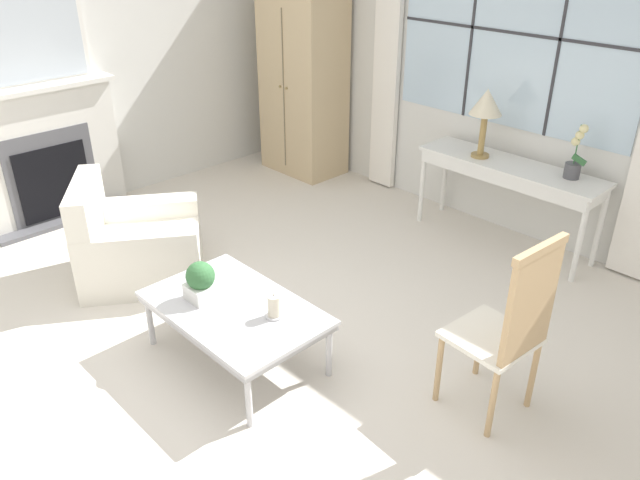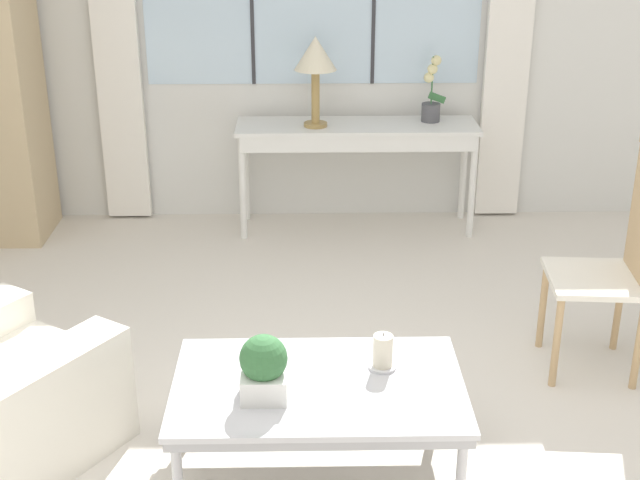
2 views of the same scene
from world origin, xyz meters
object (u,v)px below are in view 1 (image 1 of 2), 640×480
(fireplace, at_px, (42,142))
(armoire, at_px, (303,79))
(coffee_table, at_px, (234,311))
(pillar_candle, at_px, (274,307))
(side_chair_wooden, at_px, (511,323))
(potted_plant_small, at_px, (201,281))
(potted_orchid, at_px, (575,159))
(table_lamp, at_px, (486,105))
(console_table, at_px, (510,173))
(armchair_upholstered, at_px, (137,246))

(fireplace, xyz_separation_m, armoire, (0.70, 2.56, 0.26))
(fireplace, distance_m, coffee_table, 2.92)
(pillar_candle, bearing_deg, coffee_table, -157.61)
(side_chair_wooden, bearing_deg, armoire, 153.30)
(fireplace, height_order, potted_plant_small, fireplace)
(fireplace, bearing_deg, potted_orchid, 36.02)
(potted_plant_small, height_order, pillar_candle, potted_plant_small)
(table_lamp, distance_m, side_chair_wooden, 2.38)
(console_table, distance_m, coffee_table, 2.70)
(potted_orchid, bearing_deg, console_table, -172.34)
(coffee_table, height_order, potted_plant_small, potted_plant_small)
(table_lamp, distance_m, coffee_table, 2.75)
(side_chair_wooden, bearing_deg, pillar_candle, -150.17)
(fireplace, xyz_separation_m, potted_orchid, (3.69, 2.68, 0.14))
(fireplace, relative_size, console_table, 1.43)
(table_lamp, xyz_separation_m, potted_orchid, (0.77, 0.11, -0.29))
(pillar_candle, bearing_deg, armoire, 134.43)
(coffee_table, bearing_deg, pillar_candle, 22.39)
(armoire, xyz_separation_m, armchair_upholstered, (0.81, -2.53, -0.75))
(table_lamp, bearing_deg, armoire, -179.82)
(side_chair_wooden, height_order, potted_plant_small, side_chair_wooden)
(potted_orchid, bearing_deg, table_lamp, -171.76)
(potted_orchid, bearing_deg, armoire, -177.74)
(console_table, height_order, potted_orchid, potted_orchid)
(table_lamp, bearing_deg, console_table, 9.26)
(potted_orchid, relative_size, coffee_table, 0.38)
(fireplace, relative_size, table_lamp, 3.92)
(armoire, distance_m, pillar_candle, 3.55)
(table_lamp, distance_m, potted_orchid, 0.83)
(coffee_table, bearing_deg, potted_orchid, 73.78)
(table_lamp, relative_size, side_chair_wooden, 0.51)
(table_lamp, relative_size, potted_orchid, 1.33)
(armoire, distance_m, armchair_upholstered, 2.76)
(fireplace, height_order, armoire, fireplace)
(potted_orchid, xyz_separation_m, coffee_table, (-0.80, -2.74, -0.52))
(fireplace, bearing_deg, pillar_candle, 1.02)
(coffee_table, relative_size, potted_plant_small, 4.47)
(armoire, bearing_deg, table_lamp, 0.18)
(table_lamp, distance_m, armchair_upholstered, 3.05)
(fireplace, distance_m, armoire, 2.67)
(side_chair_wooden, height_order, coffee_table, side_chair_wooden)
(console_table, xyz_separation_m, potted_orchid, (0.49, 0.07, 0.24))
(side_chair_wooden, relative_size, pillar_candle, 7.15)
(side_chair_wooden, bearing_deg, potted_plant_small, -152.08)
(fireplace, height_order, side_chair_wooden, fireplace)
(armoire, bearing_deg, side_chair_wooden, -26.70)
(coffee_table, distance_m, potted_plant_small, 0.28)
(armoire, bearing_deg, pillar_candle, -45.57)
(side_chair_wooden, distance_m, coffee_table, 1.67)
(console_table, bearing_deg, potted_plant_small, -100.52)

